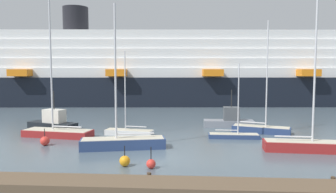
{
  "coord_description": "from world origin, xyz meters",
  "views": [
    {
      "loc": [
        2.2,
        -21.65,
        6.11
      ],
      "look_at": [
        0.0,
        10.56,
        3.5
      ],
      "focal_mm": 34.07,
      "sensor_mm": 36.0,
      "label": 1
    }
  ],
  "objects_px": {
    "sailboat_0": "(234,135)",
    "channel_buoy_0": "(125,161)",
    "sailboat_1": "(129,131)",
    "sailboat_3": "(261,128)",
    "sailboat_4": "(58,131)",
    "sailboat_2": "(306,144)",
    "cruise_ship": "(164,73)",
    "channel_buoy_1": "(151,164)",
    "sailboat_5": "(123,141)",
    "fishing_boat_0": "(53,123)",
    "fishing_boat_1": "(229,120)",
    "channel_buoy_2": "(45,141)"
  },
  "relations": [
    {
      "from": "sailboat_4",
      "to": "channel_buoy_1",
      "type": "xyz_separation_m",
      "value": [
        9.81,
        -9.01,
        -0.24
      ]
    },
    {
      "from": "sailboat_0",
      "to": "cruise_ship",
      "type": "distance_m",
      "value": 31.89
    },
    {
      "from": "sailboat_4",
      "to": "cruise_ship",
      "type": "xyz_separation_m",
      "value": [
        7.45,
        30.65,
        5.14
      ]
    },
    {
      "from": "sailboat_4",
      "to": "cruise_ship",
      "type": "distance_m",
      "value": 31.96
    },
    {
      "from": "sailboat_3",
      "to": "fishing_boat_1",
      "type": "bearing_deg",
      "value": 148.99
    },
    {
      "from": "channel_buoy_1",
      "to": "cruise_ship",
      "type": "bearing_deg",
      "value": 93.4
    },
    {
      "from": "sailboat_2",
      "to": "sailboat_4",
      "type": "distance_m",
      "value": 21.37
    },
    {
      "from": "sailboat_1",
      "to": "fishing_boat_0",
      "type": "height_order",
      "value": "sailboat_1"
    },
    {
      "from": "sailboat_0",
      "to": "fishing_boat_0",
      "type": "xyz_separation_m",
      "value": [
        -17.98,
        2.54,
        0.46
      ]
    },
    {
      "from": "sailboat_0",
      "to": "sailboat_4",
      "type": "xyz_separation_m",
      "value": [
        -16.22,
        -0.46,
        0.22
      ]
    },
    {
      "from": "sailboat_5",
      "to": "fishing_boat_0",
      "type": "height_order",
      "value": "sailboat_5"
    },
    {
      "from": "channel_buoy_2",
      "to": "channel_buoy_1",
      "type": "bearing_deg",
      "value": -30.45
    },
    {
      "from": "sailboat_1",
      "to": "sailboat_2",
      "type": "distance_m",
      "value": 15.37
    },
    {
      "from": "sailboat_1",
      "to": "sailboat_4",
      "type": "bearing_deg",
      "value": 19.37
    },
    {
      "from": "sailboat_3",
      "to": "sailboat_5",
      "type": "relative_size",
      "value": 0.97
    },
    {
      "from": "channel_buoy_0",
      "to": "cruise_ship",
      "type": "xyz_separation_m",
      "value": [
        -0.62,
        39.3,
        5.34
      ]
    },
    {
      "from": "channel_buoy_2",
      "to": "sailboat_5",
      "type": "bearing_deg",
      "value": -5.1
    },
    {
      "from": "sailboat_2",
      "to": "sailboat_5",
      "type": "height_order",
      "value": "sailboat_2"
    },
    {
      "from": "channel_buoy_0",
      "to": "channel_buoy_1",
      "type": "bearing_deg",
      "value": -11.79
    },
    {
      "from": "sailboat_2",
      "to": "sailboat_4",
      "type": "height_order",
      "value": "sailboat_4"
    },
    {
      "from": "fishing_boat_1",
      "to": "channel_buoy_1",
      "type": "distance_m",
      "value": 16.89
    },
    {
      "from": "sailboat_0",
      "to": "sailboat_5",
      "type": "distance_m",
      "value": 10.28
    },
    {
      "from": "sailboat_1",
      "to": "fishing_boat_1",
      "type": "height_order",
      "value": "sailboat_1"
    },
    {
      "from": "sailboat_1",
      "to": "sailboat_5",
      "type": "distance_m",
      "value": 5.18
    },
    {
      "from": "sailboat_4",
      "to": "fishing_boat_0",
      "type": "bearing_deg",
      "value": -51.07
    },
    {
      "from": "sailboat_1",
      "to": "sailboat_4",
      "type": "height_order",
      "value": "sailboat_4"
    },
    {
      "from": "fishing_boat_0",
      "to": "fishing_boat_1",
      "type": "bearing_deg",
      "value": 29.7
    },
    {
      "from": "fishing_boat_0",
      "to": "fishing_boat_1",
      "type": "xyz_separation_m",
      "value": [
        18.32,
        3.46,
        -0.07
      ]
    },
    {
      "from": "sailboat_3",
      "to": "cruise_ship",
      "type": "bearing_deg",
      "value": 132.75
    },
    {
      "from": "sailboat_3",
      "to": "sailboat_4",
      "type": "distance_m",
      "value": 19.52
    },
    {
      "from": "sailboat_1",
      "to": "channel_buoy_1",
      "type": "bearing_deg",
      "value": 117.93
    },
    {
      "from": "fishing_boat_1",
      "to": "channel_buoy_1",
      "type": "height_order",
      "value": "fishing_boat_1"
    },
    {
      "from": "sailboat_4",
      "to": "channel_buoy_2",
      "type": "height_order",
      "value": "sailboat_4"
    },
    {
      "from": "sailboat_5",
      "to": "channel_buoy_2",
      "type": "bearing_deg",
      "value": -17.07
    },
    {
      "from": "sailboat_3",
      "to": "cruise_ship",
      "type": "xyz_separation_m",
      "value": [
        -11.81,
        27.45,
        5.18
      ]
    },
    {
      "from": "sailboat_4",
      "to": "fishing_boat_1",
      "type": "distance_m",
      "value": 17.78
    },
    {
      "from": "sailboat_3",
      "to": "fishing_boat_1",
      "type": "xyz_separation_m",
      "value": [
        -2.69,
        3.26,
        0.21
      ]
    },
    {
      "from": "sailboat_1",
      "to": "sailboat_3",
      "type": "relative_size",
      "value": 0.73
    },
    {
      "from": "sailboat_1",
      "to": "cruise_ship",
      "type": "xyz_separation_m",
      "value": [
        0.96,
        29.55,
        5.29
      ]
    },
    {
      "from": "sailboat_1",
      "to": "sailboat_0",
      "type": "bearing_deg",
      "value": -174.01
    },
    {
      "from": "sailboat_0",
      "to": "sailboat_2",
      "type": "xyz_separation_m",
      "value": [
        4.77,
        -4.43,
        0.26
      ]
    },
    {
      "from": "sailboat_1",
      "to": "channel_buoy_2",
      "type": "bearing_deg",
      "value": 46.51
    },
    {
      "from": "sailboat_4",
      "to": "sailboat_5",
      "type": "xyz_separation_m",
      "value": [
        6.99,
        -4.05,
        0.04
      ]
    },
    {
      "from": "sailboat_2",
      "to": "channel_buoy_0",
      "type": "xyz_separation_m",
      "value": [
        -12.93,
        -4.68,
        -0.24
      ]
    },
    {
      "from": "sailboat_3",
      "to": "sailboat_5",
      "type": "distance_m",
      "value": 14.25
    },
    {
      "from": "sailboat_4",
      "to": "channel_buoy_2",
      "type": "relative_size",
      "value": 8.93
    },
    {
      "from": "sailboat_3",
      "to": "channel_buoy_2",
      "type": "height_order",
      "value": "sailboat_3"
    },
    {
      "from": "sailboat_2",
      "to": "cruise_ship",
      "type": "distance_m",
      "value": 37.53
    },
    {
      "from": "sailboat_2",
      "to": "channel_buoy_1",
      "type": "bearing_deg",
      "value": -151.76
    },
    {
      "from": "sailboat_0",
      "to": "channel_buoy_0",
      "type": "distance_m",
      "value": 12.22
    }
  ]
}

